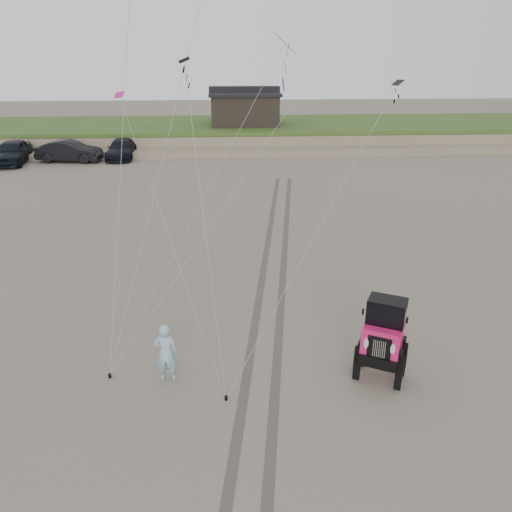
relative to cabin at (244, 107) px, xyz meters
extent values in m
plane|color=#6B6054|center=(-2.00, -37.00, -3.24)|extent=(160.00, 160.00, 0.00)
cube|color=#7A6B54|center=(-2.00, 1.00, -2.54)|extent=(160.00, 12.00, 1.40)
cube|color=#2D4719|center=(-2.00, 1.00, -1.69)|extent=(160.00, 12.00, 0.35)
cube|color=#7A6B54|center=(-2.00, -5.50, -2.99)|extent=(160.00, 3.50, 0.50)
cube|color=black|center=(0.00, 0.00, -0.21)|extent=(6.00, 5.00, 2.60)
cube|color=black|center=(0.00, 0.00, 1.21)|extent=(6.40, 5.40, 0.25)
cube|color=black|center=(0.00, 0.00, 1.59)|extent=(6.40, 1.20, 0.50)
imported|color=black|center=(-18.19, -8.05, -2.35)|extent=(2.56, 5.37, 1.77)
imported|color=black|center=(-14.01, -7.62, -2.42)|extent=(5.15, 2.33, 1.64)
imported|color=black|center=(-10.20, -6.46, -2.51)|extent=(2.11, 5.04, 1.46)
imported|color=#86A8D0|center=(-3.53, -36.23, -2.40)|extent=(0.64, 0.44, 1.68)
cube|color=black|center=(-2.90, -32.97, 4.69)|extent=(0.30, 0.49, 0.20)
cube|color=black|center=(3.71, -30.93, 3.97)|extent=(0.33, 0.47, 0.19)
cube|color=#881A93|center=(0.45, -27.52, 5.16)|extent=(0.75, 1.46, 0.79)
cube|color=#BB1780|center=(-5.76, -27.72, 3.39)|extent=(0.45, 0.42, 0.27)
cylinder|color=black|center=(-5.11, -36.06, -3.18)|extent=(0.08, 0.08, 0.12)
cylinder|color=black|center=(-1.98, -37.18, -3.18)|extent=(0.08, 0.08, 0.12)
cube|color=#4C443D|center=(-0.40, -29.00, -3.23)|extent=(4.42, 29.74, 0.01)
cube|color=#4C443D|center=(0.40, -29.00, -3.23)|extent=(4.42, 29.74, 0.01)
camera|label=1|loc=(-1.85, -47.45, 4.97)|focal=35.00mm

